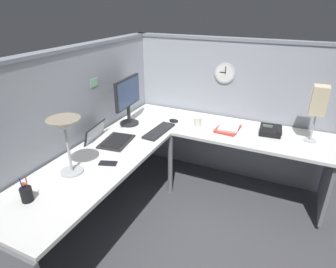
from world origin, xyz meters
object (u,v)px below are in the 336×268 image
office_phone (271,131)px  wall_clock (225,73)px  desk_lamp_dome (65,129)px  book_stack (228,128)px  keyboard (159,131)px  pen_cup (27,194)px  laptop (107,139)px  coffee_mug (198,122)px  computer_mouse (174,121)px  cell_phone (108,163)px  monitor (128,98)px  desk_lamp_paper (319,102)px

office_phone → wall_clock: 0.79m
desk_lamp_dome → book_stack: (1.29, -0.89, -0.34)m
keyboard → pen_cup: bearing=170.5°
laptop → coffee_mug: size_ratio=4.41×
book_stack → wall_clock: wall_clock is taller
laptop → keyboard: laptop is taller
computer_mouse → office_phone: (0.11, -0.99, 0.02)m
cell_phone → book_stack: (1.07, -0.71, 0.02)m
laptop → wall_clock: wall_clock is taller
laptop → cell_phone: 0.42m
pen_cup → wall_clock: wall_clock is taller
monitor → keyboard: bearing=-97.5°
cell_phone → monitor: bearing=0.3°
monitor → wall_clock: (0.66, -0.82, 0.19)m
laptop → wall_clock: (1.10, -0.79, 0.46)m
book_stack → coffee_mug: 0.32m
desk_lamp_paper → desk_lamp_dome: bearing=129.6°
pen_cup → book_stack: pen_cup is taller
book_stack → cell_phone: bearing=146.4°
keyboard → monitor: bearing=85.6°
book_stack → desk_lamp_paper: (0.07, -0.76, 0.36)m
book_stack → wall_clock: 0.61m
desk_lamp_dome → book_stack: size_ratio=1.49×
monitor → office_phone: (0.36, -1.40, -0.26)m
monitor → laptop: size_ratio=1.18×
cell_phone → wall_clock: bearing=-40.2°
desk_lamp_dome → pen_cup: bearing=176.2°
desk_lamp_paper → coffee_mug: size_ratio=5.52×
keyboard → pen_cup: size_ratio=2.39×
office_phone → wall_clock: bearing=62.7°
computer_mouse → desk_lamp_dome: (-1.24, 0.30, 0.35)m
desk_lamp_dome → book_stack: 1.61m
monitor → keyboard: size_ratio=1.16×
wall_clock → pen_cup: bearing=160.0°
laptop → coffee_mug: bearing=-43.2°
keyboard → book_stack: size_ratio=1.44×
laptop → desk_lamp_paper: bearing=-65.1°
monitor → laptop: (-0.44, -0.03, -0.27)m
pen_cup → desk_lamp_paper: desk_lamp_paper is taller
computer_mouse → coffee_mug: coffee_mug is taller
pen_cup → desk_lamp_paper: size_ratio=0.34×
monitor → computer_mouse: (0.25, -0.41, -0.28)m
office_phone → wall_clock: wall_clock is taller
keyboard → wall_clock: size_ratio=1.95×
keyboard → laptop: bearing=140.8°
pen_cup → computer_mouse: bearing=-11.4°
cell_phone → office_phone: 1.60m
monitor → desk_lamp_dome: bearing=-174.0°
desk_lamp_dome → coffee_mug: bearing=-24.5°
keyboard → office_phone: size_ratio=1.94×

